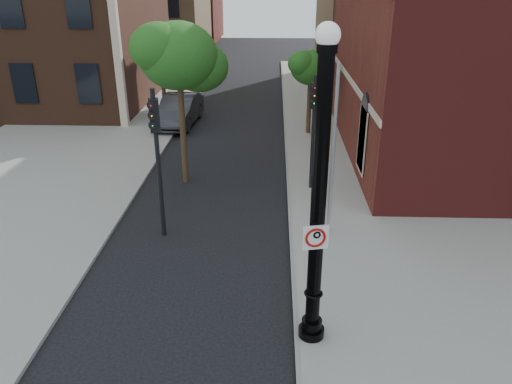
{
  "coord_description": "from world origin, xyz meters",
  "views": [
    {
      "loc": [
        1.45,
        -10.11,
        8.11
      ],
      "look_at": [
        0.99,
        2.0,
        2.77
      ],
      "focal_mm": 35.0,
      "sensor_mm": 36.0,
      "label": 1
    }
  ],
  "objects_px": {
    "traffic_signal_right": "(314,115)",
    "lamppost": "(318,214)",
    "no_parking_sign": "(316,237)",
    "parked_car": "(179,110)",
    "traffic_signal_left": "(156,140)"
  },
  "relations": [
    {
      "from": "traffic_signal_right",
      "to": "no_parking_sign",
      "type": "bearing_deg",
      "value": -114.2
    },
    {
      "from": "parked_car",
      "to": "traffic_signal_left",
      "type": "distance_m",
      "value": 13.6
    },
    {
      "from": "parked_car",
      "to": "traffic_signal_left",
      "type": "bearing_deg",
      "value": -78.4
    },
    {
      "from": "parked_car",
      "to": "traffic_signal_left",
      "type": "xyz_separation_m",
      "value": [
        1.81,
        -13.25,
        2.48
      ]
    },
    {
      "from": "lamppost",
      "to": "parked_car",
      "type": "relative_size",
      "value": 1.4
    },
    {
      "from": "lamppost",
      "to": "traffic_signal_right",
      "type": "xyz_separation_m",
      "value": [
        0.54,
        9.04,
        -0.25
      ]
    },
    {
      "from": "lamppost",
      "to": "traffic_signal_right",
      "type": "height_order",
      "value": "lamppost"
    },
    {
      "from": "traffic_signal_right",
      "to": "lamppost",
      "type": "bearing_deg",
      "value": -114.05
    },
    {
      "from": "lamppost",
      "to": "parked_car",
      "type": "bearing_deg",
      "value": 109.39
    },
    {
      "from": "no_parking_sign",
      "to": "parked_car",
      "type": "height_order",
      "value": "no_parking_sign"
    },
    {
      "from": "lamppost",
      "to": "parked_car",
      "type": "distance_m",
      "value": 19.56
    },
    {
      "from": "no_parking_sign",
      "to": "traffic_signal_right",
      "type": "distance_m",
      "value": 9.24
    },
    {
      "from": "no_parking_sign",
      "to": "traffic_signal_right",
      "type": "height_order",
      "value": "traffic_signal_right"
    },
    {
      "from": "lamppost",
      "to": "traffic_signal_right",
      "type": "relative_size",
      "value": 1.58
    },
    {
      "from": "parked_car",
      "to": "traffic_signal_right",
      "type": "distance_m",
      "value": 11.81
    }
  ]
}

